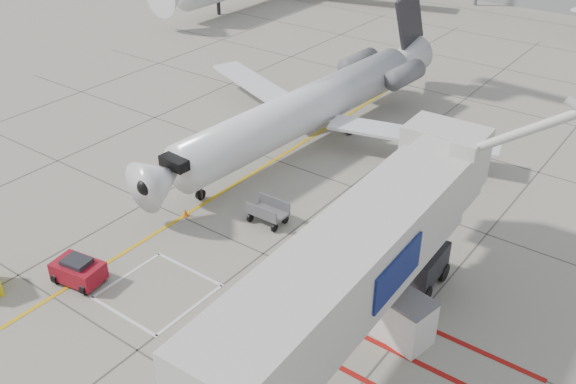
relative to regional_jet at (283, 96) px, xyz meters
The scene contains 8 objects.
ground_plane 14.46m from the regional_jet, 67.00° to the right, with size 260.00×260.00×0.00m, color gray.
regional_jet is the anchor object (origin of this frame).
jet_bridge 17.88m from the regional_jet, 46.30° to the right, with size 9.60×20.26×8.10m, color beige, non-canonical shape.
pushback_tug 15.74m from the regional_jet, 89.54° to the right, with size 2.22×1.39×1.30m, color maroon, non-canonical shape.
baggage_cart 8.28m from the regional_jet, 58.99° to the right, with size 1.98×1.25×1.25m, color #535358, non-canonical shape.
ground_power_unit 16.85m from the regional_jet, 36.84° to the right, with size 2.59×1.51×2.05m, color silver, non-canonical shape.
cone_nose 9.37m from the regional_jet, 89.49° to the right, with size 0.31×0.31×0.43m, color orange.
cone_side 10.11m from the regional_jet, 48.56° to the right, with size 0.38×0.38×0.52m, color #E0440B.
Camera 1 is at (15.82, -15.34, 18.28)m, focal length 40.00 mm.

